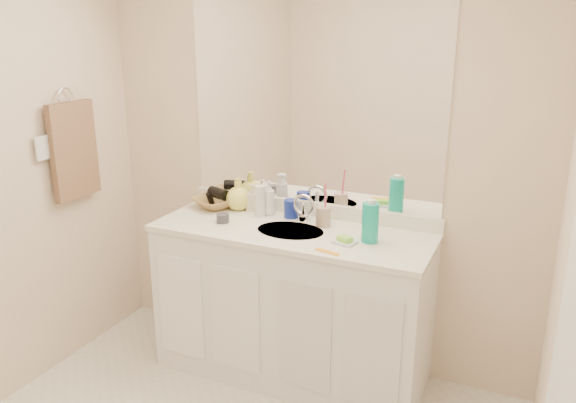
{
  "coord_description": "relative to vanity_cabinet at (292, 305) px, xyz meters",
  "views": [
    {
      "loc": [
        1.16,
        -1.57,
        1.92
      ],
      "look_at": [
        0.0,
        0.97,
        1.05
      ],
      "focal_mm": 35.0,
      "sensor_mm": 36.0,
      "label": 1
    }
  ],
  "objects": [
    {
      "name": "wicker_basket",
      "position": [
        -0.58,
        0.16,
        0.49
      ],
      "size": [
        0.34,
        0.34,
        0.06
      ],
      "primitive_type": "imported",
      "rotation": [
        0.0,
        0.0,
        -0.37
      ],
      "color": "olive",
      "rests_on": "countertop"
    },
    {
      "name": "orange_comb",
      "position": [
        0.29,
        -0.23,
        0.46
      ],
      "size": [
        0.13,
        0.06,
        0.01
      ],
      "primitive_type": "cube",
      "rotation": [
        0.0,
        0.0,
        -0.23
      ],
      "color": "#FFA41A",
      "rests_on": "countertop"
    },
    {
      "name": "towel_ring",
      "position": [
        -1.27,
        -0.25,
        1.12
      ],
      "size": [
        0.01,
        0.11,
        0.11
      ],
      "primitive_type": "torus",
      "rotation": [
        0.0,
        1.57,
        0.0
      ],
      "color": "silver",
      "rests_on": "wall_left"
    },
    {
      "name": "hair_dryer",
      "position": [
        -0.56,
        0.16,
        0.54
      ],
      "size": [
        0.15,
        0.11,
        0.07
      ],
      "primitive_type": "cylinder",
      "rotation": [
        0.0,
        1.57,
        -0.35
      ],
      "color": "black",
      "rests_on": "wicker_basket"
    },
    {
      "name": "backsplash",
      "position": [
        0.0,
        0.26,
        0.5
      ],
      "size": [
        1.52,
        0.03,
        0.08
      ],
      "primitive_type": "cube",
      "color": "white",
      "rests_on": "countertop"
    },
    {
      "name": "blue_mug",
      "position": [
        -0.09,
        0.17,
        0.51
      ],
      "size": [
        0.08,
        0.08,
        0.11
      ],
      "primitive_type": "cylinder",
      "rotation": [
        0.0,
        0.0,
        -0.06
      ],
      "color": "#162997",
      "rests_on": "countertop"
    },
    {
      "name": "soap_dish",
      "position": [
        0.33,
        -0.08,
        0.46
      ],
      "size": [
        0.12,
        0.11,
        0.01
      ],
      "primitive_type": "cube",
      "rotation": [
        0.0,
        0.0,
        -0.19
      ],
      "color": "silver",
      "rests_on": "countertop"
    },
    {
      "name": "extra_white_bottle",
      "position": [
        -0.25,
        0.12,
        0.55
      ],
      "size": [
        0.07,
        0.07,
        0.18
      ],
      "primitive_type": "cylinder",
      "rotation": [
        0.0,
        0.0,
        -0.41
      ],
      "color": "silver",
      "rests_on": "countertop"
    },
    {
      "name": "faucet",
      "position": [
        0.0,
        0.16,
        0.51
      ],
      "size": [
        0.02,
        0.02,
        0.11
      ],
      "primitive_type": "cylinder",
      "color": "silver",
      "rests_on": "countertop"
    },
    {
      "name": "hand_towel",
      "position": [
        -1.25,
        -0.25,
        0.82
      ],
      "size": [
        0.04,
        0.32,
        0.55
      ],
      "primitive_type": "cube",
      "color": "brown",
      "rests_on": "towel_ring"
    },
    {
      "name": "soap_bottle_yellow",
      "position": [
        -0.43,
        0.19,
        0.55
      ],
      "size": [
        0.19,
        0.19,
        0.19
      ],
      "primitive_type": "imported",
      "rotation": [
        0.0,
        0.0,
        0.34
      ],
      "color": "#E8E75A",
      "rests_on": "countertop"
    },
    {
      "name": "countertop",
      "position": [
        0.0,
        0.0,
        0.44
      ],
      "size": [
        1.52,
        0.57,
        0.03
      ],
      "primitive_type": "cube",
      "color": "white",
      "rests_on": "vanity_cabinet"
    },
    {
      "name": "soap_bottle_cream",
      "position": [
        -0.34,
        0.21,
        0.53
      ],
      "size": [
        0.08,
        0.08,
        0.16
      ],
      "primitive_type": "imported",
      "rotation": [
        0.0,
        0.0,
        0.17
      ],
      "color": "beige",
      "rests_on": "countertop"
    },
    {
      "name": "tan_cup",
      "position": [
        0.13,
        0.12,
        0.51
      ],
      "size": [
        0.11,
        0.11,
        0.11
      ],
      "primitive_type": "cylinder",
      "rotation": [
        0.0,
        0.0,
        0.42
      ],
      "color": "tan",
      "rests_on": "countertop"
    },
    {
      "name": "toothbrush",
      "position": [
        0.14,
        0.12,
        0.6
      ],
      "size": [
        0.02,
        0.04,
        0.2
      ],
      "primitive_type": "cylinder",
      "rotation": [
        0.14,
        0.0,
        0.29
      ],
      "color": "#DE3A5E",
      "rests_on": "tan_cup"
    },
    {
      "name": "soap_bottle_white",
      "position": [
        -0.22,
        0.17,
        0.55
      ],
      "size": [
        0.08,
        0.08,
        0.2
      ],
      "primitive_type": "imported",
      "rotation": [
        0.0,
        0.0,
        0.02
      ],
      "color": "white",
      "rests_on": "countertop"
    },
    {
      "name": "vanity_cabinet",
      "position": [
        0.0,
        0.0,
        0.0
      ],
      "size": [
        1.5,
        0.55,
        0.85
      ],
      "primitive_type": "cube",
      "color": "white",
      "rests_on": "floor"
    },
    {
      "name": "wall_back",
      "position": [
        0.0,
        0.28,
        0.77
      ],
      "size": [
        2.6,
        0.02,
        2.4
      ],
      "primitive_type": "cube",
      "color": "beige",
      "rests_on": "floor"
    },
    {
      "name": "mouthwash_bottle",
      "position": [
        0.43,
        -0.0,
        0.56
      ],
      "size": [
        0.1,
        0.1,
        0.2
      ],
      "primitive_type": "cylinder",
      "rotation": [
        0.0,
        0.0,
        0.13
      ],
      "color": "#0EA994",
      "rests_on": "countertop"
    },
    {
      "name": "green_soap",
      "position": [
        0.33,
        -0.08,
        0.48
      ],
      "size": [
        0.08,
        0.07,
        0.02
      ],
      "primitive_type": "cube",
      "rotation": [
        0.0,
        0.0,
        -0.42
      ],
      "color": "#87EA39",
      "rests_on": "soap_dish"
    },
    {
      "name": "switch_plate",
      "position": [
        -1.27,
        -0.45,
        0.88
      ],
      "size": [
        0.01,
        0.08,
        0.13
      ],
      "primitive_type": "cube",
      "color": "silver",
      "rests_on": "wall_left"
    },
    {
      "name": "wall_right",
      "position": [
        1.3,
        -1.02,
        0.77
      ],
      "size": [
        0.02,
        2.6,
        2.4
      ],
      "primitive_type": "cube",
      "color": "beige",
      "rests_on": "floor"
    },
    {
      "name": "dark_jar",
      "position": [
        -0.39,
        -0.06,
        0.48
      ],
      "size": [
        0.08,
        0.08,
        0.05
      ],
      "primitive_type": "cylinder",
      "rotation": [
        0.0,
        0.0,
        -0.11
      ],
      "color": "#3C3A42",
      "rests_on": "countertop"
    },
    {
      "name": "mirror",
      "position": [
        0.0,
        0.27,
        1.14
      ],
      "size": [
        1.48,
        0.01,
        1.2
      ],
      "primitive_type": "cube",
      "color": "white",
      "rests_on": "wall_back"
    },
    {
      "name": "sink_basin",
      "position": [
        0.0,
        -0.02,
        0.44
      ],
      "size": [
        0.37,
        0.37,
        0.02
      ],
      "primitive_type": "cylinder",
      "color": "silver",
      "rests_on": "countertop"
    }
  ]
}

